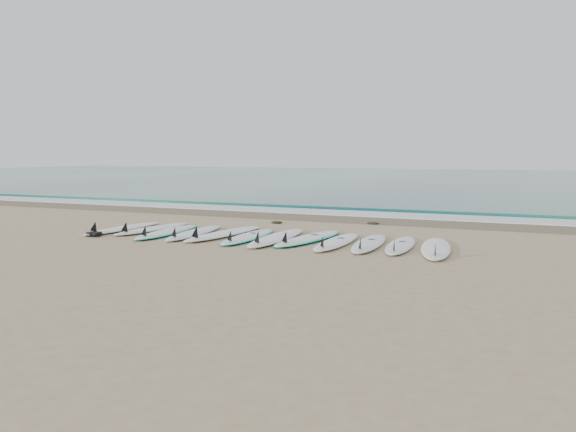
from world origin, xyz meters
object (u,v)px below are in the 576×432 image
at_px(surfboard_6, 276,237).
at_px(surfboard_11, 436,248).
at_px(leash_coil, 94,234).
at_px(surfboard_0, 122,228).

height_order(surfboard_6, surfboard_11, surfboard_6).
xyz_separation_m(surfboard_11, leash_coil, (-7.10, -1.05, -0.01)).
distance_m(surfboard_6, leash_coil, 4.00).
distance_m(surfboard_0, leash_coil, 0.98).
xyz_separation_m(surfboard_0, surfboard_11, (7.18, 0.07, -0.00)).
bearing_deg(surfboard_6, surfboard_11, -3.60).
height_order(surfboard_0, leash_coil, surfboard_0).
bearing_deg(leash_coil, surfboard_6, 15.11).
relative_size(surfboard_11, leash_coil, 5.71).
bearing_deg(leash_coil, surfboard_0, 94.75).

